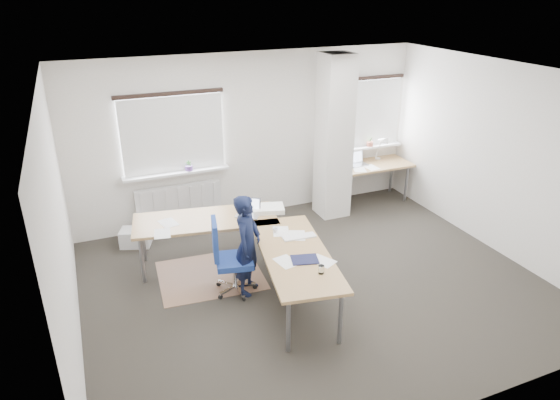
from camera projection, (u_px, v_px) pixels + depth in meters
name	position (u px, v px, depth m)	size (l,w,h in m)	color
ground	(314.00, 283.00, 6.83)	(6.00, 6.00, 0.00)	#292521
room_shell	(315.00, 151.00, 6.58)	(6.04, 5.04, 2.82)	beige
floor_mat	(210.00, 275.00, 7.02)	(1.41, 1.20, 0.01)	#8D654D
white_crate	(136.00, 237.00, 7.78)	(0.45, 0.31, 0.27)	white
desk_main	(251.00, 236.00, 6.63)	(2.40, 2.98, 0.96)	olive
desk_side	(373.00, 166.00, 9.18)	(1.41, 0.72, 1.22)	olive
task_chair	(232.00, 272.00, 6.54)	(0.59, 0.57, 1.06)	navy
person	(248.00, 245.00, 6.42)	(0.50, 0.33, 1.37)	black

